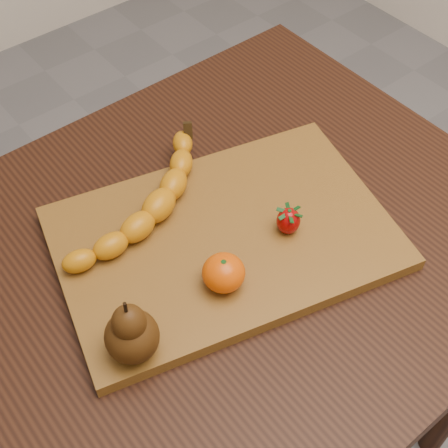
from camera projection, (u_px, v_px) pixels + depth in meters
table at (182, 308)px, 0.91m from camera, size 1.00×0.70×0.76m
cutting_board at (224, 238)px, 0.86m from camera, size 0.51×0.41×0.02m
banana at (159, 205)px, 0.86m from camera, size 0.26×0.16×0.04m
pear at (130, 328)px, 0.70m from camera, size 0.08×0.08×0.10m
mandarin at (224, 273)px, 0.78m from camera, size 0.07×0.07×0.05m
strawberry at (288, 220)px, 0.84m from camera, size 0.03×0.03×0.04m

